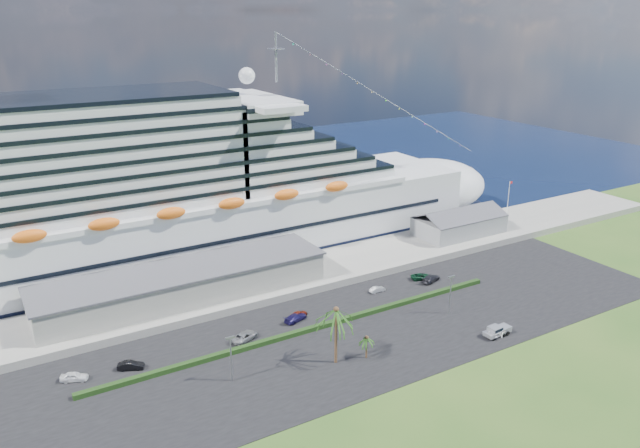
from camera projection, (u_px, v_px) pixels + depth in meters
ground at (395, 358)px, 111.62m from camera, size 420.00×420.00×0.00m
asphalt_lot at (360, 332)px, 120.53m from camera, size 140.00×38.00×0.12m
wharf at (289, 276)px, 143.80m from camera, size 240.00×20.00×1.80m
water at (167, 189)px, 217.17m from camera, size 420.00×160.00×0.02m
cruise_ship at (160, 198)px, 147.72m from camera, size 191.00×38.00×54.00m
terminal_building at (184, 282)px, 130.34m from camera, size 61.00×15.00×6.30m
port_shed at (459, 224)px, 167.88m from camera, size 24.00×12.31×7.37m
flagpole at (508, 200)px, 175.37m from camera, size 1.08×0.16×12.00m
hedge at (311, 329)px, 120.54m from camera, size 88.00×1.10×0.90m
lamp_post_left at (231, 353)px, 102.80m from camera, size 1.60×0.35×8.27m
lamp_post_right at (451, 290)px, 126.07m from camera, size 1.60×0.35×8.27m
palm_tall at (336, 316)px, 107.02m from camera, size 8.82×8.82×11.13m
palm_short at (367, 340)px, 110.27m from camera, size 3.53×3.53×4.56m
parked_car_0 at (74, 377)px, 104.23m from camera, size 4.85×3.53×1.53m
parked_car_1 at (131, 365)px, 107.58m from camera, size 4.76×3.32×1.49m
parked_car_2 at (244, 336)px, 117.05m from camera, size 6.24×4.66×1.57m
parked_car_3 at (295, 317)px, 124.33m from camera, size 5.61×3.71×1.51m
parked_car_4 at (299, 314)px, 126.07m from camera, size 3.89×2.07×1.26m
parked_car_5 at (377, 289)px, 137.20m from camera, size 3.74×1.38×1.22m
parked_car_6 at (421, 277)px, 143.64m from camera, size 5.32×3.75×1.35m
parked_car_7 at (431, 278)px, 142.31m from camera, size 5.87×3.85×1.58m
pickup_truck at (497, 330)px, 118.58m from camera, size 5.96×2.47×2.07m
boat_trailer at (500, 330)px, 118.63m from camera, size 5.86×4.17×1.64m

